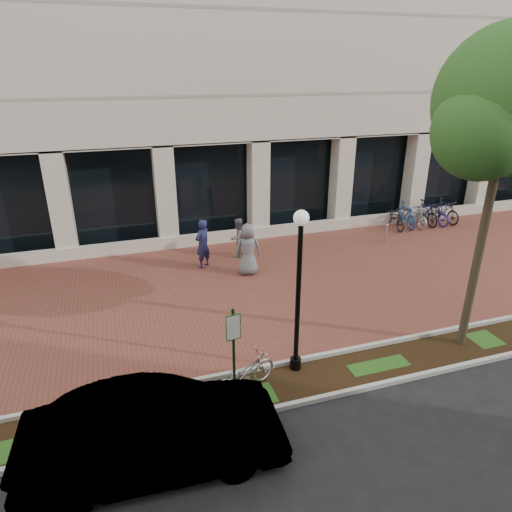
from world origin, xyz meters
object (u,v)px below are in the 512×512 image
object	(u,v)px
parking_sign	(234,345)
bike_rack_cluster	(420,214)
locked_bicycle	(243,374)
pedestrian_mid	(238,238)
sedan_near_curb	(155,433)
street_tree	(509,111)
pedestrian_left	(202,244)
pedestrian_right	(248,249)
bollard	(386,233)
lamppost	(299,285)

from	to	relation	value
parking_sign	bike_rack_cluster	bearing A→B (deg)	31.24
locked_bicycle	bike_rack_cluster	world-z (taller)	bike_rack_cluster
pedestrian_mid	bike_rack_cluster	distance (m)	9.38
locked_bicycle	sedan_near_curb	size ratio (longest dim) A/B	0.38
parking_sign	street_tree	bearing A→B (deg)	-3.79
parking_sign	bike_rack_cluster	distance (m)	15.01
pedestrian_left	bike_rack_cluster	xyz separation A→B (m)	(10.85, 1.68, -0.40)
pedestrian_left	parking_sign	bearing A→B (deg)	47.39
locked_bicycle	pedestrian_right	bearing A→B (deg)	-40.09
pedestrian_mid	bollard	xyz separation A→B (m)	(6.47, -0.49, -0.35)
pedestrian_left	lamppost	bearing A→B (deg)	61.42
parking_sign	bike_rack_cluster	xyz separation A→B (m)	(11.74, 9.30, -0.99)
pedestrian_mid	sedan_near_curb	world-z (taller)	sedan_near_curb
pedestrian_left	sedan_near_curb	size ratio (longest dim) A/B	0.39
pedestrian_right	sedan_near_curb	xyz separation A→B (m)	(-4.19, -7.78, -0.17)
bollard	bike_rack_cluster	world-z (taller)	bike_rack_cluster
street_tree	locked_bicycle	distance (m)	8.50
bike_rack_cluster	sedan_near_curb	xyz separation A→B (m)	(-13.61, -10.58, 0.25)
bike_rack_cluster	parking_sign	bearing A→B (deg)	-138.78
pedestrian_left	pedestrian_mid	size ratio (longest dim) A/B	1.18
street_tree	bike_rack_cluster	bearing A→B (deg)	60.19
street_tree	bollard	xyz separation A→B (m)	(2.26, 7.32, -5.70)
parking_sign	street_tree	distance (m)	8.09
pedestrian_mid	bike_rack_cluster	bearing A→B (deg)	155.59
lamppost	pedestrian_left	size ratio (longest dim) A/B	2.22
pedestrian_mid	bike_rack_cluster	world-z (taller)	pedestrian_mid
lamppost	pedestrian_left	bearing A→B (deg)	97.39
parking_sign	street_tree	world-z (taller)	street_tree
lamppost	street_tree	xyz separation A→B (m)	(4.85, -0.32, 3.78)
lamppost	bike_rack_cluster	world-z (taller)	lamppost
pedestrian_right	sedan_near_curb	bearing A→B (deg)	66.74
lamppost	sedan_near_curb	world-z (taller)	lamppost
pedestrian_left	bike_rack_cluster	bearing A→B (deg)	152.84
pedestrian_mid	sedan_near_curb	distance (m)	10.41
locked_bicycle	pedestrian_left	distance (m)	7.36
parking_sign	pedestrian_left	world-z (taller)	parking_sign
parking_sign	sedan_near_curb	world-z (taller)	parking_sign
street_tree	bollard	bearing A→B (deg)	72.86
street_tree	sedan_near_curb	distance (m)	10.18
pedestrian_left	street_tree	bearing A→B (deg)	92.51
lamppost	pedestrian_right	bearing A→B (deg)	84.72
lamppost	street_tree	distance (m)	6.15
locked_bicycle	bike_rack_cluster	xyz separation A→B (m)	(11.44, 9.00, 0.07)
locked_bicycle	pedestrian_left	world-z (taller)	pedestrian_left
pedestrian_mid	pedestrian_right	bearing A→B (deg)	55.45
pedestrian_right	bollard	bearing A→B (deg)	-164.50
locked_bicycle	pedestrian_left	bearing A→B (deg)	-26.65
street_tree	locked_bicycle	bearing A→B (deg)	-179.17
lamppost	bollard	distance (m)	10.16
parking_sign	pedestrian_right	bearing A→B (deg)	63.21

